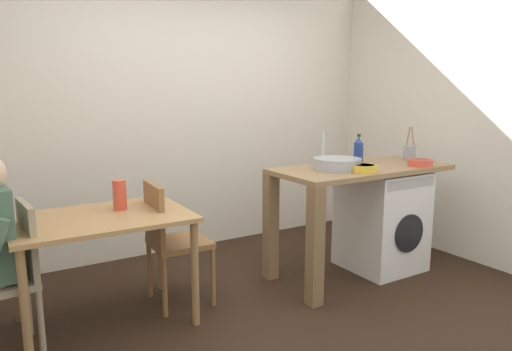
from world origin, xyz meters
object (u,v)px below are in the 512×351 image
washing_machine (382,220)px  vase (120,195)px  chair_opposite (170,236)px  bottle_tall_green (358,151)px  dining_table (102,230)px  mixing_bowl (364,168)px  chair_person_seat (10,271)px  bottle_squat_brown (359,153)px  utensil_crock (409,152)px  colander (420,162)px

washing_machine → vase: 2.23m
chair_opposite → bottle_tall_green: 1.69m
bottle_tall_green → vase: (-1.92, 0.25, -0.20)m
dining_table → bottle_tall_green: (2.07, -0.15, 0.40)m
chair_opposite → mixing_bowl: 1.55m
washing_machine → chair_person_seat: bearing=177.4°
chair_opposite → bottle_squat_brown: 1.77m
chair_person_seat → mixing_bowl: mixing_bowl is taller
chair_person_seat → utensil_crock: 3.26m
dining_table → chair_person_seat: bearing=-170.4°
dining_table → colander: 2.56m
bottle_squat_brown → bottle_tall_green: bearing=-137.3°
chair_person_seat → bottle_tall_green: 2.67m
chair_opposite → colander: colander is taller
chair_person_seat → mixing_bowl: (2.43, -0.33, 0.44)m
bottle_squat_brown → utensil_crock: (0.51, -0.11, -0.02)m
bottle_squat_brown → colander: bearing=-49.1°
colander → bottle_tall_green: bearing=146.6°
chair_opposite → bottle_tall_green: bearing=84.8°
chair_opposite → washing_machine: bearing=83.8°
bottle_tall_green → chair_opposite: bearing=172.6°
bottle_squat_brown → mixing_bowl: 0.47m
chair_opposite → bottle_squat_brown: bearing=88.4°
vase → dining_table: bearing=-146.3°
utensil_crock → bottle_tall_green: bearing=178.7°
chair_person_seat → washing_machine: size_ratio=1.05×
vase → bottle_tall_green: bearing=-7.5°
chair_opposite → vase: vase is taller
bottle_tall_green → bottle_squat_brown: bottle_tall_green is taller
washing_machine → colander: bearing=-49.3°
colander → dining_table: bearing=170.1°
utensil_crock → vase: bearing=173.9°
bottle_squat_brown → vase: bottle_squat_brown is taller
mixing_bowl → vase: (-1.73, 0.52, -0.11)m
bottle_tall_green → utensil_crock: bearing=-1.3°
mixing_bowl → colander: size_ratio=1.03×
chair_person_seat → chair_opposite: (1.02, 0.15, 0.00)m
utensil_crock → vase: 2.55m
dining_table → mixing_bowl: (1.88, -0.42, 0.31)m
mixing_bowl → colander: (0.62, -0.02, -0.00)m
bottle_tall_green → mixing_bowl: bottle_tall_green is taller
chair_person_seat → washing_machine: (2.86, -0.13, -0.08)m
washing_machine → mixing_bowl: (-0.43, -0.20, 0.52)m
colander → vase: 2.41m
bottle_tall_green → vase: bearing=172.5°
mixing_bowl → washing_machine: bearing=24.5°
utensil_crock → washing_machine: bearing=-171.9°
vase → chair_opposite: bearing=-8.2°
chair_person_seat → utensil_crock: (3.23, -0.08, 0.48)m
bottle_tall_green → colander: (0.43, -0.28, -0.09)m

